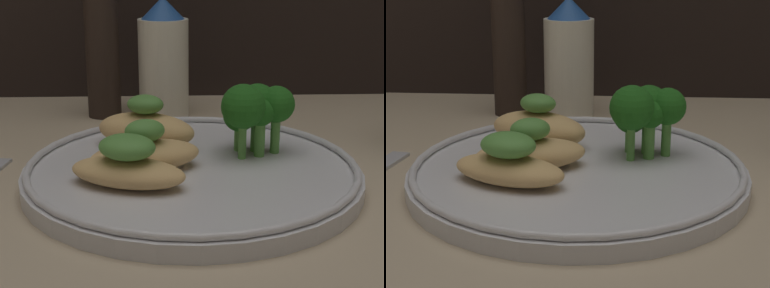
% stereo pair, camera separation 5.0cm
% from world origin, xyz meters
% --- Properties ---
extents(ground_plane, '(1.80, 1.80, 0.01)m').
position_xyz_m(ground_plane, '(0.00, 0.00, -0.01)').
color(ground_plane, tan).
extents(plate, '(0.29, 0.29, 0.02)m').
position_xyz_m(plate, '(0.00, 0.00, 0.01)').
color(plate, silver).
rests_on(plate, ground_plane).
extents(grilled_meat_front, '(0.10, 0.07, 0.04)m').
position_xyz_m(grilled_meat_front, '(-0.05, -0.04, 0.03)').
color(grilled_meat_front, tan).
rests_on(grilled_meat_front, plate).
extents(grilled_meat_middle, '(0.10, 0.07, 0.04)m').
position_xyz_m(grilled_meat_middle, '(-0.04, -0.01, 0.03)').
color(grilled_meat_middle, tan).
rests_on(grilled_meat_middle, plate).
extents(grilled_meat_back, '(0.11, 0.08, 0.05)m').
position_xyz_m(grilled_meat_back, '(-0.04, 0.06, 0.03)').
color(grilled_meat_back, tan).
rests_on(grilled_meat_back, plate).
extents(broccoli_bunch, '(0.07, 0.06, 0.07)m').
position_xyz_m(broccoli_bunch, '(0.06, 0.03, 0.06)').
color(broccoli_bunch, '#569942').
rests_on(broccoli_bunch, plate).
extents(sauce_bottle, '(0.06, 0.06, 0.14)m').
position_xyz_m(sauce_bottle, '(-0.03, 0.22, 0.07)').
color(sauce_bottle, silver).
rests_on(sauce_bottle, ground_plane).
extents(pepper_grinder, '(0.04, 0.04, 0.18)m').
position_xyz_m(pepper_grinder, '(-0.10, 0.22, 0.08)').
color(pepper_grinder, black).
rests_on(pepper_grinder, ground_plane).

